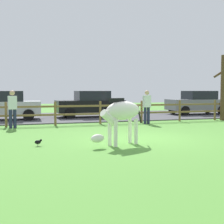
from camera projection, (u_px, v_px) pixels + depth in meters
ground_plane at (142, 138)px, 11.04m from camera, size 60.00×60.00×0.00m
parking_asphalt at (82, 117)px, 19.87m from camera, size 28.00×7.40×0.05m
paddock_fence at (100, 111)px, 15.73m from camera, size 22.01×0.11×1.12m
zebra at (121, 114)px, 9.60m from camera, size 1.85×0.94×1.41m
crow_on_grass at (38, 142)px, 9.47m from camera, size 0.21×0.10×0.20m
parked_car_silver at (3, 105)px, 17.44m from camera, size 4.07×2.02×1.56m
parked_car_black at (90, 104)px, 19.37m from camera, size 4.02×1.92×1.56m
parked_car_grey at (198, 102)px, 21.64m from camera, size 4.05×1.98×1.56m
visitor_left_of_tree at (147, 105)px, 15.74m from camera, size 0.37×0.24×1.64m
visitor_right_of_tree at (12, 107)px, 13.95m from camera, size 0.39×0.27×1.64m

